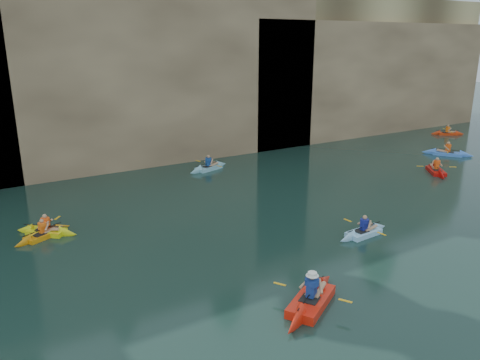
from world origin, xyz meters
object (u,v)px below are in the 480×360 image
kayaker_orange (43,235)px  kayaker_ltblue_near (364,232)px  kayaker_red_far (436,171)px  main_kayaker (311,300)px

kayaker_orange → kayaker_ltblue_near: (11.77, -6.89, 0.01)m
kayaker_orange → kayaker_red_far: size_ratio=0.87×
kayaker_orange → kayaker_ltblue_near: bearing=-57.1°
kayaker_ltblue_near → kayaker_red_far: size_ratio=0.94×
main_kayaker → kayaker_red_far: 18.37m
main_kayaker → kayaker_red_far: bearing=-5.4°
kayaker_ltblue_near → kayaker_red_far: bearing=18.8°
main_kayaker → kayaker_ltblue_near: bearing=-0.9°
kayaker_ltblue_near → kayaker_red_far: 12.08m
main_kayaker → kayaker_orange: 11.83m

